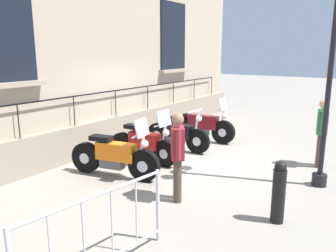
# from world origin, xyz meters

# --- Properties ---
(ground_plane) EXTENTS (60.00, 60.00, 0.00)m
(ground_plane) POSITION_xyz_m (0.00, 0.00, 0.00)
(ground_plane) COLOR gray
(building_facade) EXTENTS (0.82, 13.78, 7.84)m
(building_facade) POSITION_xyz_m (-2.27, 0.00, 3.79)
(building_facade) COLOR tan
(building_facade) RESTS_ON ground_plane
(motorcycle_orange) EXTENTS (2.07, 0.70, 1.30)m
(motorcycle_orange) POSITION_xyz_m (-0.31, -1.76, 0.44)
(motorcycle_orange) COLOR black
(motorcycle_orange) RESTS_ON ground_plane
(motorcycle_red) EXTENTS (1.93, 0.57, 1.31)m
(motorcycle_red) POSITION_xyz_m (-0.41, -0.64, 0.43)
(motorcycle_red) COLOR black
(motorcycle_red) RESTS_ON ground_plane
(motorcycle_black) EXTENTS (1.93, 0.67, 1.13)m
(motorcycle_black) POSITION_xyz_m (-0.29, 0.68, 0.44)
(motorcycle_black) COLOR black
(motorcycle_black) RESTS_ON ground_plane
(motorcycle_maroon) EXTENTS (2.09, 0.53, 1.32)m
(motorcycle_maroon) POSITION_xyz_m (-0.21, 1.91, 0.44)
(motorcycle_maroon) COLOR black
(motorcycle_maroon) RESTS_ON ground_plane
(lamppost) EXTENTS (0.28, 0.98, 4.75)m
(lamppost) POSITION_xyz_m (3.39, 0.13, 3.17)
(lamppost) COLOR black
(lamppost) RESTS_ON ground_plane
(crowd_barrier) EXTENTS (0.31, 2.05, 1.05)m
(crowd_barrier) POSITION_xyz_m (1.76, -4.28, 0.56)
(crowd_barrier) COLOR #B7B7BF
(crowd_barrier) RESTS_ON ground_plane
(bollard) EXTENTS (0.20, 0.20, 0.99)m
(bollard) POSITION_xyz_m (3.13, -1.81, 0.50)
(bollard) COLOR black
(bollard) RESTS_ON ground_plane
(pedestrian_standing) EXTENTS (0.29, 0.52, 1.56)m
(pedestrian_standing) POSITION_xyz_m (3.15, 1.36, 0.87)
(pedestrian_standing) COLOR #47382D
(pedestrian_standing) RESTS_ON ground_plane
(pedestrian_walking) EXTENTS (0.39, 0.45, 1.58)m
(pedestrian_walking) POSITION_xyz_m (1.41, -2.01, 0.89)
(pedestrian_walking) COLOR #47382D
(pedestrian_walking) RESTS_ON ground_plane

